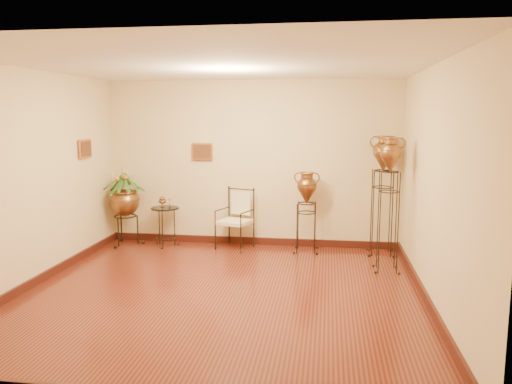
# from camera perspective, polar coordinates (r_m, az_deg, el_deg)

# --- Properties ---
(ground) EXTENTS (5.00, 5.00, 0.00)m
(ground) POSITION_cam_1_polar(r_m,az_deg,el_deg) (6.39, -3.98, -11.52)
(ground) COLOR maroon
(ground) RESTS_ON ground
(room_shell) EXTENTS (5.02, 5.02, 2.81)m
(room_shell) POSITION_cam_1_polar(r_m,az_deg,el_deg) (6.02, -4.19, 4.17)
(room_shell) COLOR #D8B98B
(room_shell) RESTS_ON ground
(amphora_tall) EXTENTS (0.43, 0.43, 1.94)m
(amphora_tall) POSITION_cam_1_polar(r_m,az_deg,el_deg) (7.29, 14.93, -1.22)
(amphora_tall) COLOR black
(amphora_tall) RESTS_ON ground
(amphora_mid) EXTENTS (0.57, 0.57, 1.92)m
(amphora_mid) POSITION_cam_1_polar(r_m,az_deg,el_deg) (8.15, 14.23, -0.29)
(amphora_mid) COLOR black
(amphora_mid) RESTS_ON ground
(amphora_short) EXTENTS (0.52, 0.52, 1.34)m
(amphora_short) POSITION_cam_1_polar(r_m,az_deg,el_deg) (8.16, 5.78, -2.24)
(amphora_short) COLOR black
(amphora_short) RESTS_ON ground
(planter_urn) EXTENTS (1.03, 1.03, 1.45)m
(planter_urn) POSITION_cam_1_polar(r_m,az_deg,el_deg) (8.82, -14.79, -0.69)
(planter_urn) COLOR black
(planter_urn) RESTS_ON ground
(armchair) EXTENTS (0.70, 0.68, 1.00)m
(armchair) POSITION_cam_1_polar(r_m,az_deg,el_deg) (8.33, -2.46, -3.14)
(armchair) COLOR black
(armchair) RESTS_ON ground
(side_table) EXTENTS (0.61, 0.61, 0.85)m
(side_table) POSITION_cam_1_polar(r_m,az_deg,el_deg) (8.66, -10.32, -3.83)
(side_table) COLOR black
(side_table) RESTS_ON ground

